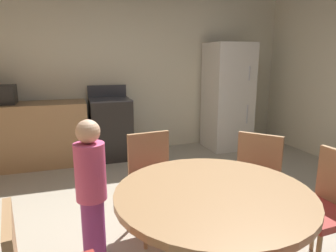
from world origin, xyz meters
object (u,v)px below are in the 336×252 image
Objects in this scene: oven_range at (111,128)px; chair_northeast at (254,179)px; dining_table at (212,216)px; person_child at (91,189)px; refrigerator at (227,97)px; chair_east at (327,204)px; chair_north at (154,177)px.

oven_range is 1.26× the size of chair_northeast.
chair_northeast is at bearing -70.20° from oven_range.
dining_table is 0.92m from person_child.
dining_table is (-1.77, -3.02, -0.28)m from refrigerator.
dining_table is (0.19, -3.07, 0.13)m from oven_range.
chair_east is at bearing -106.04° from refrigerator.
oven_range is at bearing 124.87° from person_child.
person_child reaches higher than chair_east.
person_child is (-0.54, -0.26, 0.08)m from chair_north.
chair_northeast and chair_east have the same top height.
chair_east is at bearing 43.44° from chair_north.
chair_northeast is 1.00× the size of chair_east.
chair_east reaches higher than dining_table.
person_child reaches higher than chair_north.
refrigerator is 2.02× the size of chair_northeast.
chair_north is (-0.10, 0.92, -0.10)m from dining_table.
dining_table is 0.93m from chair_east.
oven_range is at bearing -73.18° from chair_east.
chair_east is (1.03, -0.86, 0.00)m from chair_north.
chair_north is at bearing -43.44° from chair_east.
chair_north is (-1.88, -2.10, -0.38)m from refrigerator.
dining_table is 0.93m from chair_north.
oven_range is 2.01m from refrigerator.
refrigerator reaches higher than dining_table.
chair_northeast is at bearing -71.34° from chair_east.
chair_northeast is at bearing 43.23° from person_child.
person_child is at bearing -100.62° from oven_range.
chair_northeast is (0.80, -0.31, 0.00)m from chair_north.
chair_north is 0.80× the size of person_child.
chair_north is at bearing 96.51° from dining_table.
chair_north is 0.86m from chair_northeast.
person_child is at bearing 134.51° from dining_table.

